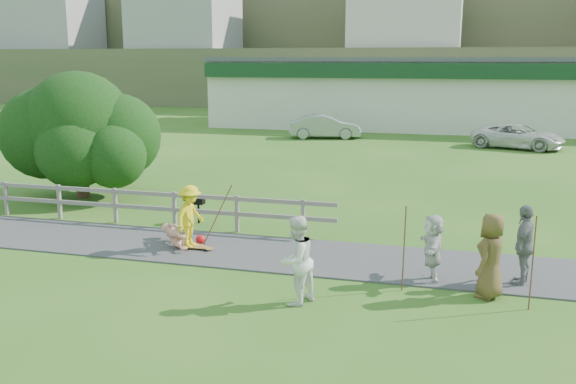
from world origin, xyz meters
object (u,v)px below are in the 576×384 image
spectator_a (296,260)px  spectator_c (491,256)px  skater_fallen (175,235)px  bbq (199,210)px  spectator_b (524,245)px  tree (80,147)px  car_silver (325,127)px  skater_rider (190,220)px  spectator_d (433,249)px  car_white (518,136)px

spectator_a → spectator_c: (3.89, 1.45, -0.02)m
skater_fallen → bbq: 2.52m
spectator_b → tree: 15.89m
spectator_a → car_silver: size_ratio=0.41×
spectator_b → tree: size_ratio=0.29×
spectator_b → skater_rider: bearing=-76.6°
tree → bbq: bearing=-22.9°
spectator_c → spectator_d: size_ratio=1.16×
spectator_c → bbq: size_ratio=2.29×
skater_fallen → bbq: size_ratio=2.17×
spectator_c → bbq: (-8.51, 4.16, -0.52)m
spectator_c → tree: (-14.13, 6.53, 0.96)m
spectator_a → spectator_b: spectator_a is taller
spectator_c → car_silver: (-9.39, 26.29, -0.17)m
spectator_a → bbq: spectator_a is taller
car_white → tree: tree is taller
spectator_d → spectator_a: bearing=-59.6°
skater_fallen → car_silver: size_ratio=0.38×
car_white → spectator_b: bearing=-165.3°
spectator_a → spectator_c: 4.15m
spectator_d → tree: size_ratio=0.25×
spectator_a → spectator_d: spectator_a is taller
skater_rider → bbq: 2.90m
car_white → skater_rider: bearing=175.3°
skater_fallen → tree: size_ratio=0.28×
skater_rider → spectator_d: size_ratio=1.05×
spectator_b → car_white: (1.43, 23.53, -0.23)m
skater_fallen → spectator_b: 8.91m
tree → bbq: (5.62, -2.37, -1.47)m
car_white → spectator_a: bearing=-175.0°
spectator_d → car_silver: bearing=-170.5°
spectator_a → spectator_b: bearing=142.1°
spectator_a → car_white: size_ratio=0.37×
spectator_b → car_silver: size_ratio=0.41×
spectator_b → tree: tree is taller
car_white → bbq: 23.01m
spectator_c → car_silver: 27.92m
skater_rider → spectator_c: spectator_c is taller
spectator_a → spectator_d: bearing=152.5°
spectator_a → tree: (-10.24, 7.99, 0.94)m
car_silver → skater_fallen: bearing=169.4°
spectator_a → car_silver: 28.29m
skater_fallen → car_silver: 24.66m
spectator_a → skater_rider: bearing=-104.3°
skater_fallen → spectator_d: bearing=-47.7°
spectator_a → spectator_b: 5.24m
spectator_c → bbq: bearing=-92.7°
spectator_d → car_silver: 26.91m
skater_rider → skater_fallen: size_ratio=0.95×
skater_rider → bbq: bearing=29.0°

